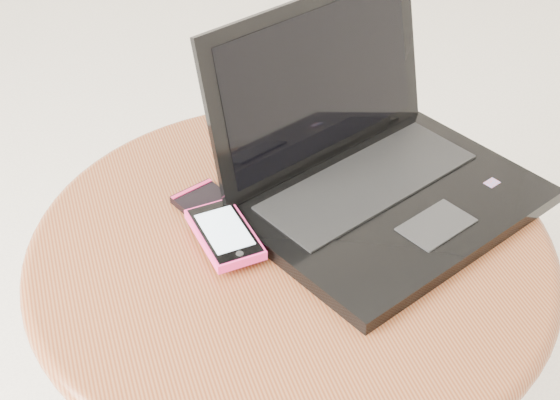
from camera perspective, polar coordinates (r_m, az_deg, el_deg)
name	(u,v)px	position (r m, az deg, el deg)	size (l,w,h in m)	color
table	(290,303)	(1.00, 0.73, -7.31)	(0.61, 0.61, 0.48)	#593015
laptop	(373,169)	(0.97, 6.59, 2.20)	(0.42, 0.39, 0.22)	black
phone_black	(216,212)	(0.96, -4.53, -0.84)	(0.09, 0.12, 0.01)	black
phone_pink	(225,234)	(0.91, -3.93, -2.39)	(0.07, 0.11, 0.01)	#F12B78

